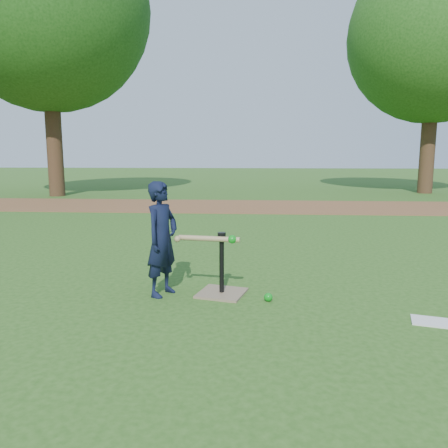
{
  "coord_description": "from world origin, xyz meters",
  "views": [
    {
      "loc": [
        0.58,
        -3.93,
        1.36
      ],
      "look_at": [
        0.24,
        0.48,
        0.65
      ],
      "focal_mm": 35.0,
      "sensor_mm": 36.0,
      "label": 1
    }
  ],
  "objects": [
    {
      "name": "ground",
      "position": [
        0.0,
        0.0,
        0.0
      ],
      "size": [
        80.0,
        80.0,
        0.0
      ],
      "primitive_type": "plane",
      "color": "#285116",
      "rests_on": "ground"
    },
    {
      "name": "dirt_strip",
      "position": [
        0.0,
        7.5,
        0.01
      ],
      "size": [
        24.0,
        3.0,
        0.01
      ],
      "primitive_type": "cube",
      "color": "brown",
      "rests_on": "ground"
    },
    {
      "name": "child",
      "position": [
        -0.33,
        0.13,
        0.55
      ],
      "size": [
        0.41,
        0.48,
        1.11
      ],
      "primitive_type": "imported",
      "rotation": [
        0.0,
        0.0,
        1.15
      ],
      "color": "black",
      "rests_on": "ground"
    },
    {
      "name": "wiffle_ball_ground",
      "position": [
        0.7,
        -0.0,
        0.04
      ],
      "size": [
        0.08,
        0.08,
        0.08
      ],
      "primitive_type": "sphere",
      "color": "#0C8D18",
      "rests_on": "ground"
    },
    {
      "name": "clipboard",
      "position": [
        2.01,
        -0.42,
        0.01
      ],
      "size": [
        0.35,
        0.3,
        0.01
      ],
      "primitive_type": "cube",
      "rotation": [
        0.0,
        0.0,
        -0.26
      ],
      "color": "silver",
      "rests_on": "ground"
    },
    {
      "name": "batting_tee",
      "position": [
        0.24,
        0.18,
        0.11
      ],
      "size": [
        0.52,
        0.52,
        0.61
      ],
      "color": "#836D53",
      "rests_on": "ground"
    },
    {
      "name": "swing_action",
      "position": [
        0.14,
        0.14,
        0.56
      ],
      "size": [
        0.63,
        0.16,
        0.08
      ],
      "color": "tan",
      "rests_on": "ground"
    },
    {
      "name": "tree_left",
      "position": [
        -6.0,
        10.0,
        5.87
      ],
      "size": [
        6.4,
        6.4,
        9.08
      ],
      "color": "#382316",
      "rests_on": "ground"
    },
    {
      "name": "tree_right",
      "position": [
        6.5,
        12.0,
        5.29
      ],
      "size": [
        5.8,
        5.8,
        8.21
      ],
      "color": "#382316",
      "rests_on": "ground"
    }
  ]
}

